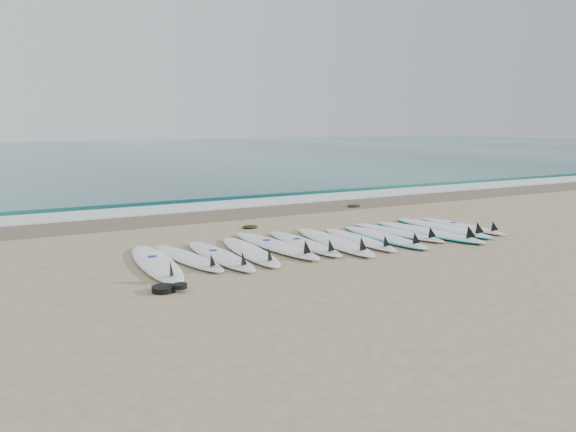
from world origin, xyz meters
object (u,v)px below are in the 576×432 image
surfboard_0 (157,263)px  surfboard_6 (335,241)px  leash_coil (167,288)px  surfboard_12 (464,226)px

surfboard_0 → surfboard_6: (3.41, 0.04, 0.00)m
leash_coil → surfboard_0: bearing=80.5°
surfboard_6 → surfboard_12: size_ratio=1.21×
surfboard_0 → leash_coil: bearing=-96.9°
surfboard_0 → surfboard_6: size_ratio=0.98×
surfboard_6 → surfboard_12: (3.37, 0.07, -0.01)m
surfboard_12 → surfboard_0: bearing=178.5°
surfboard_12 → leash_coil: (-7.01, -1.49, -0.00)m
surfboard_12 → leash_coil: 7.17m
surfboard_6 → surfboard_0: bearing=-175.6°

